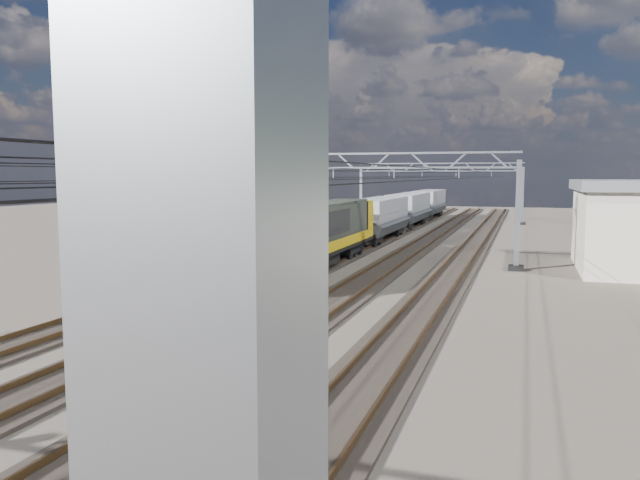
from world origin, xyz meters
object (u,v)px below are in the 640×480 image
(locomotive, at_px, (311,233))
(hopper_wagon_lead, at_px, (379,216))
(hopper_wagon_third, at_px, (429,202))
(catenary_gantry_mid, at_px, (363,203))
(hopper_wagon_mid, at_px, (409,207))
(catenary_gantry_far, at_px, (439,190))

(locomotive, distance_m, hopper_wagon_lead, 17.70)
(hopper_wagon_third, bearing_deg, locomotive, -90.00)
(catenary_gantry_mid, relative_size, hopper_wagon_mid, 1.53)
(catenary_gantry_far, height_order, hopper_wagon_third, catenary_gantry_far)
(hopper_wagon_lead, xyz_separation_m, hopper_wagon_mid, (0.00, 14.20, 0.00))
(hopper_wagon_mid, height_order, hopper_wagon_third, same)
(hopper_wagon_mid, distance_m, hopper_wagon_third, 14.20)
(catenary_gantry_mid, height_order, hopper_wagon_mid, catenary_gantry_mid)
(catenary_gantry_far, relative_size, locomotive, 0.94)
(locomotive, bearing_deg, hopper_wagon_third, 90.00)
(hopper_wagon_mid, bearing_deg, locomotive, -90.00)
(catenary_gantry_far, xyz_separation_m, hopper_wagon_third, (-2.00, 5.73, -1.67))
(catenary_gantry_far, relative_size, hopper_wagon_mid, 1.53)
(catenary_gantry_far, distance_m, hopper_wagon_mid, 8.86)
(hopper_wagon_third, bearing_deg, catenary_gantry_mid, -87.26)
(catenary_gantry_mid, bearing_deg, hopper_wagon_third, 92.74)
(catenary_gantry_mid, bearing_deg, catenary_gantry_far, 90.00)
(catenary_gantry_mid, height_order, catenary_gantry_far, same)
(catenary_gantry_mid, distance_m, hopper_wagon_lead, 13.58)
(hopper_wagon_mid, bearing_deg, hopper_wagon_third, 90.00)
(locomotive, height_order, hopper_wagon_third, locomotive)
(locomotive, bearing_deg, hopper_wagon_mid, 90.00)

